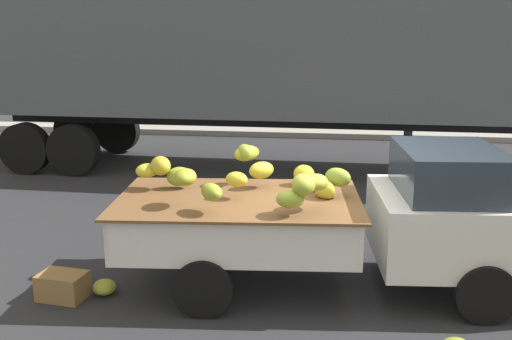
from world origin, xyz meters
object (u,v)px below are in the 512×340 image
(pickup_truck, at_px, (406,216))
(semi_trailer, at_px, (249,51))
(fallen_banana_bunch_near_tailgate, at_px, (104,287))
(produce_crate, at_px, (63,286))

(pickup_truck, bearing_deg, semi_trailer, 109.76)
(fallen_banana_bunch_near_tailgate, bearing_deg, semi_trailer, 83.29)
(pickup_truck, relative_size, fallen_banana_bunch_near_tailgate, 17.08)
(semi_trailer, height_order, produce_crate, semi_trailer)
(fallen_banana_bunch_near_tailgate, xyz_separation_m, produce_crate, (-0.42, -0.17, 0.07))
(semi_trailer, relative_size, produce_crate, 23.17)
(semi_trailer, xyz_separation_m, fallen_banana_bunch_near_tailgate, (-0.76, -6.47, -2.46))
(semi_trailer, xyz_separation_m, produce_crate, (-1.19, -6.64, -2.39))
(pickup_truck, distance_m, fallen_banana_bunch_near_tailgate, 3.59)
(produce_crate, bearing_deg, fallen_banana_bunch_near_tailgate, 21.87)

